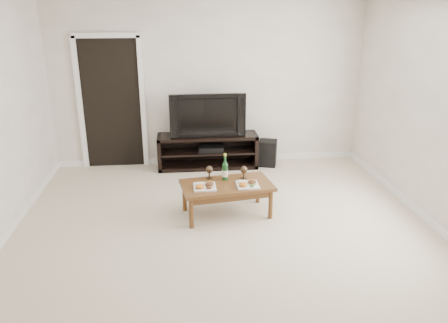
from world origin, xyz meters
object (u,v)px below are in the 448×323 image
Objects in this scene: television at (207,114)px; media_console at (208,151)px; subwoofer at (268,153)px; coffee_table at (227,199)px.

media_console is at bearing -0.74° from television.
media_console is at bearing -164.18° from subwoofer.
television is (-0.00, 0.00, 0.62)m from media_console.
coffee_table is at bearing -86.10° from media_console.
subwoofer reaches higher than coffee_table.
television reaches higher than coffee_table.
subwoofer is (0.99, -0.01, -0.68)m from television.
television is at bearing 180.00° from media_console.
coffee_table is (-0.87, -1.74, -0.00)m from subwoofer.
media_console is 3.81× the size of subwoofer.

